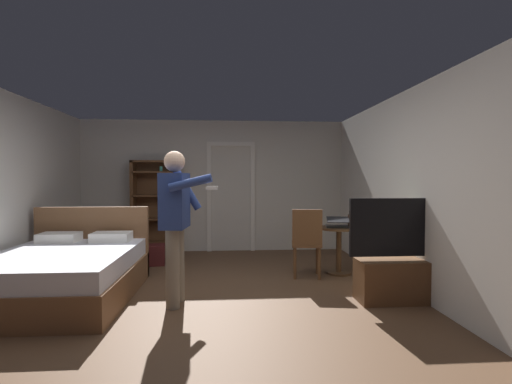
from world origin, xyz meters
TOP-DOWN VIEW (x-y plane):
  - ground_plane at (0.00, 0.00)m, footprint 7.07×7.07m
  - wall_back at (0.00, 3.28)m, footprint 5.30×0.12m
  - wall_right at (2.59, 0.00)m, footprint 0.12×6.67m
  - doorway_frame at (0.33, 3.20)m, footprint 0.93×0.08m
  - bed at (-1.66, 0.39)m, footprint 1.56×2.07m
  - bookshelf at (-1.08, 3.05)m, footprint 0.89×0.32m
  - tv_flatscreen at (2.23, -0.02)m, footprint 1.15×0.40m
  - side_table at (1.92, 1.29)m, footprint 0.61×0.61m
  - laptop at (1.88, 1.25)m, footprint 0.37×0.38m
  - bottle_on_table at (2.06, 1.21)m, footprint 0.06×0.06m
  - wooden_chair at (1.40, 1.10)m, footprint 0.48×0.48m
  - person_blue_shirt at (-0.31, 0.06)m, footprint 0.64×0.65m
  - suitcase_dark at (-1.08, 2.08)m, footprint 0.64×0.42m

SIDE VIEW (x-z plane):
  - ground_plane at x=0.00m, z-range 0.00..0.00m
  - suitcase_dark at x=-1.08m, z-range 0.00..0.33m
  - bed at x=-1.66m, z-range -0.21..0.81m
  - tv_flatscreen at x=2.23m, z-range -0.24..0.97m
  - side_table at x=1.92m, z-range 0.12..0.82m
  - wooden_chair at x=1.40m, z-range 0.05..1.04m
  - laptop at x=1.88m, z-range 0.67..0.83m
  - bottle_on_table at x=2.06m, z-range 0.68..0.93m
  - bookshelf at x=-1.08m, z-range 0.07..1.83m
  - person_blue_shirt at x=-0.31m, z-range 0.15..1.88m
  - doorway_frame at x=0.33m, z-range 0.16..2.29m
  - wall_back at x=0.00m, z-range 0.00..2.55m
  - wall_right at x=2.59m, z-range 0.00..2.55m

